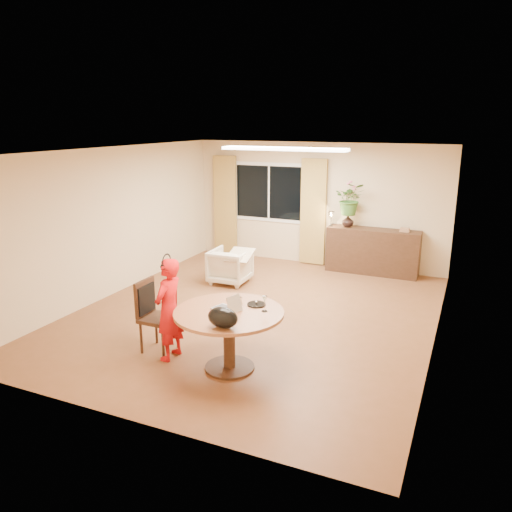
{
  "coord_description": "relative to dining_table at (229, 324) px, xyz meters",
  "views": [
    {
      "loc": [
        3.06,
        -6.91,
        3.04
      ],
      "look_at": [
        0.1,
        -0.2,
        1.03
      ],
      "focal_mm": 35.0,
      "sensor_mm": 36.0,
      "label": 1
    }
  ],
  "objects": [
    {
      "name": "floor",
      "position": [
        -0.45,
        1.82,
        -0.61
      ],
      "size": [
        6.5,
        6.5,
        0.0
      ],
      "primitive_type": "plane",
      "color": "brown",
      "rests_on": "ground"
    },
    {
      "name": "ceiling",
      "position": [
        -0.45,
        1.82,
        1.99
      ],
      "size": [
        6.5,
        6.5,
        0.0
      ],
      "primitive_type": "plane",
      "rotation": [
        3.14,
        0.0,
        0.0
      ],
      "color": "white",
      "rests_on": "wall_back"
    },
    {
      "name": "wall_back",
      "position": [
        -0.45,
        5.07,
        0.69
      ],
      "size": [
        5.5,
        0.0,
        5.5
      ],
      "primitive_type": "plane",
      "rotation": [
        1.57,
        0.0,
        0.0
      ],
      "color": "beige",
      "rests_on": "floor"
    },
    {
      "name": "wall_left",
      "position": [
        -3.2,
        1.82,
        0.69
      ],
      "size": [
        0.0,
        6.5,
        6.5
      ],
      "primitive_type": "plane",
      "rotation": [
        1.57,
        0.0,
        1.57
      ],
      "color": "beige",
      "rests_on": "floor"
    },
    {
      "name": "wall_right",
      "position": [
        2.3,
        1.82,
        0.69
      ],
      "size": [
        0.0,
        6.5,
        6.5
      ],
      "primitive_type": "plane",
      "rotation": [
        1.57,
        0.0,
        -1.57
      ],
      "color": "beige",
      "rests_on": "floor"
    },
    {
      "name": "window",
      "position": [
        -1.55,
        5.05,
        0.89
      ],
      "size": [
        1.7,
        0.03,
        1.3
      ],
      "color": "white",
      "rests_on": "wall_back"
    },
    {
      "name": "curtain_left",
      "position": [
        -2.6,
        4.97,
        0.54
      ],
      "size": [
        0.55,
        0.08,
        2.25
      ],
      "primitive_type": "cube",
      "color": "olive",
      "rests_on": "wall_back"
    },
    {
      "name": "curtain_right",
      "position": [
        -0.5,
        4.97,
        0.54
      ],
      "size": [
        0.55,
        0.08,
        2.25
      ],
      "primitive_type": "cube",
      "color": "olive",
      "rests_on": "wall_back"
    },
    {
      "name": "ceiling_panel",
      "position": [
        -0.45,
        3.02,
        1.96
      ],
      "size": [
        2.2,
        0.35,
        0.05
      ],
      "primitive_type": "cube",
      "color": "white",
      "rests_on": "ceiling"
    },
    {
      "name": "dining_table",
      "position": [
        0.0,
        0.0,
        0.0
      ],
      "size": [
        1.36,
        1.36,
        0.78
      ],
      "color": "brown",
      "rests_on": "floor"
    },
    {
      "name": "dining_chair",
      "position": [
        -1.1,
        0.08,
        -0.12
      ],
      "size": [
        0.47,
        0.43,
        0.98
      ],
      "primitive_type": null,
      "rotation": [
        0.0,
        0.0,
        -0.0
      ],
      "color": "#311D10",
      "rests_on": "floor"
    },
    {
      "name": "child",
      "position": [
        -0.85,
        -0.04,
        0.07
      ],
      "size": [
        0.5,
        0.33,
        1.36
      ],
      "primitive_type": "imported",
      "rotation": [
        0.0,
        0.0,
        -1.58
      ],
      "color": "red",
      "rests_on": "floor"
    },
    {
      "name": "laptop",
      "position": [
        -0.06,
        0.03,
        0.28
      ],
      "size": [
        0.39,
        0.32,
        0.22
      ],
      "primitive_type": null,
      "rotation": [
        0.0,
        0.0,
        -0.31
      ],
      "color": "#B7B7BC",
      "rests_on": "dining_table"
    },
    {
      "name": "tumbler",
      "position": [
        0.04,
        0.22,
        0.22
      ],
      "size": [
        0.09,
        0.09,
        0.11
      ],
      "primitive_type": null,
      "rotation": [
        0.0,
        0.0,
        0.31
      ],
      "color": "white",
      "rests_on": "dining_table"
    },
    {
      "name": "wine_glass",
      "position": [
        0.4,
        0.17,
        0.27
      ],
      "size": [
        0.09,
        0.09,
        0.2
      ],
      "primitive_type": null,
      "rotation": [
        0.0,
        0.0,
        -0.24
      ],
      "color": "white",
      "rests_on": "dining_table"
    },
    {
      "name": "pot_lid",
      "position": [
        0.23,
        0.32,
        0.18
      ],
      "size": [
        0.29,
        0.29,
        0.04
      ],
      "primitive_type": null,
      "rotation": [
        0.0,
        0.0,
        -0.25
      ],
      "color": "white",
      "rests_on": "dining_table"
    },
    {
      "name": "handbag",
      "position": [
        0.17,
        -0.48,
        0.29
      ],
      "size": [
        0.38,
        0.24,
        0.24
      ],
      "primitive_type": null,
      "rotation": [
        0.0,
        0.0,
        -0.06
      ],
      "color": "black",
      "rests_on": "dining_table"
    },
    {
      "name": "armchair",
      "position": [
        -1.55,
        3.1,
        -0.28
      ],
      "size": [
        0.73,
        0.75,
        0.66
      ],
      "primitive_type": "imported",
      "rotation": [
        0.0,
        0.0,
        3.17
      ],
      "color": "beige",
      "rests_on": "floor"
    },
    {
      "name": "throw",
      "position": [
        -1.29,
        3.02,
        0.07
      ],
      "size": [
        0.5,
        0.59,
        0.03
      ],
      "primitive_type": null,
      "rotation": [
        0.0,
        0.0,
        0.09
      ],
      "color": "#EEE5BE",
      "rests_on": "armchair"
    },
    {
      "name": "sideboard",
      "position": [
        0.83,
        4.83,
        -0.15
      ],
      "size": [
        1.84,
        0.45,
        0.92
      ],
      "primitive_type": "cube",
      "color": "#311D10",
      "rests_on": "floor"
    },
    {
      "name": "vase",
      "position": [
        0.29,
        4.83,
        0.44
      ],
      "size": [
        0.27,
        0.27,
        0.25
      ],
      "primitive_type": "imported",
      "rotation": [
        0.0,
        0.0,
        -0.17
      ],
      "color": "black",
      "rests_on": "sideboard"
    },
    {
      "name": "bouquet",
      "position": [
        0.32,
        4.83,
        0.89
      ],
      "size": [
        0.69,
        0.63,
        0.66
      ],
      "primitive_type": "imported",
      "rotation": [
        0.0,
        0.0,
        0.22
      ],
      "color": "#235F23",
      "rests_on": "vase"
    },
    {
      "name": "book_stack",
      "position": [
        1.43,
        4.83,
        0.35
      ],
      "size": [
        0.22,
        0.19,
        0.08
      ],
      "primitive_type": null,
      "rotation": [
        0.0,
        0.0,
        -0.25
      ],
      "color": "#8D5E47",
      "rests_on": "sideboard"
    },
    {
      "name": "desk_lamp",
      "position": [
        -0.05,
        4.78,
        0.47
      ],
      "size": [
        0.15,
        0.15,
        0.32
      ],
      "primitive_type": null,
      "rotation": [
        0.0,
        0.0,
        -0.15
      ],
      "color": "black",
      "rests_on": "sideboard"
    }
  ]
}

